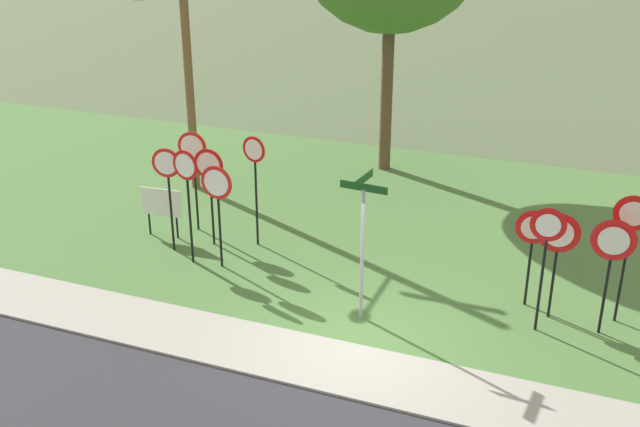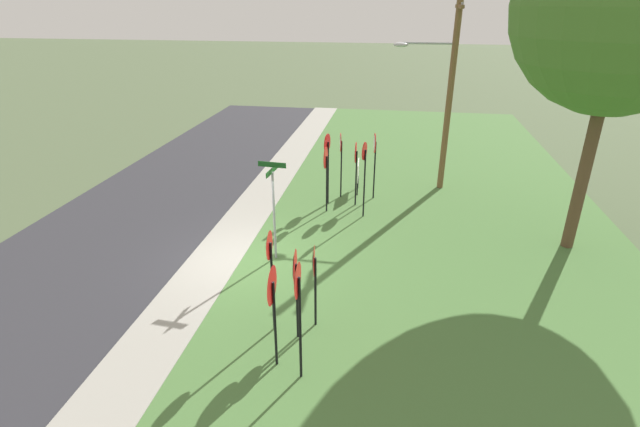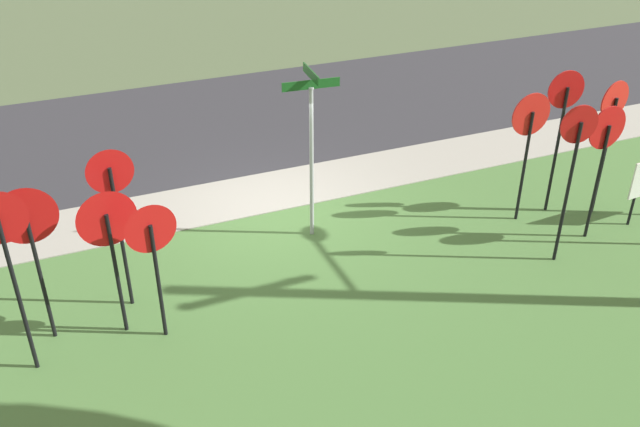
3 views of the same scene
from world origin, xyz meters
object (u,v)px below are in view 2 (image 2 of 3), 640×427
Objects in this scene: yield_sign_far_left at (272,294)px; yield_sign_center at (298,295)px; stop_sign_far_left at (341,152)px; stop_sign_far_right at (375,152)px; yield_sign_near_left at (314,268)px; yield_sign_near_right at (270,259)px; stop_sign_far_center at (364,165)px; notice_board at (358,172)px; yield_sign_far_right at (295,274)px; utility_pole at (447,82)px; stop_sign_center_tall at (328,154)px; stop_sign_near_right at (356,160)px; stop_sign_near_left at (326,165)px; street_name_post at (274,203)px; oak_tree_left at (624,7)px.

yield_sign_center is (0.27, 0.59, 0.22)m from yield_sign_far_left.
stop_sign_far_left is 0.99× the size of stop_sign_far_right.
yield_sign_near_right reaches higher than yield_sign_near_left.
stop_sign_far_right is at bearing 166.21° from yield_sign_near_left.
stop_sign_far_center reaches higher than yield_sign_far_left.
stop_sign_far_left is at bearing -46.59° from notice_board.
yield_sign_far_right is (6.92, -0.95, -0.27)m from stop_sign_far_center.
yield_sign_far_left reaches higher than notice_board.
notice_board is (1.04, -3.16, -3.42)m from utility_pole.
stop_sign_far_right is at bearing 165.11° from yield_sign_near_right.
yield_sign_near_right is 0.67m from yield_sign_far_right.
stop_sign_center_tall is at bearing 179.97° from yield_sign_far_left.
stop_sign_near_left is at bearing -54.15° from stop_sign_near_right.
yield_sign_far_right is at bearing 26.60° from street_name_post.
stop_sign_near_left is 1.15× the size of yield_sign_near_left.
stop_sign_near_right is 7.93m from yield_sign_far_right.
yield_sign_near_right is 3.39m from street_name_post.
oak_tree_left is (2.98, 6.32, 5.06)m from stop_sign_far_right.
stop_sign_far_center reaches higher than stop_sign_far_left.
stop_sign_center_tall is at bearing -174.43° from stop_sign_near_left.
stop_sign_center_tall is at bearing -89.80° from stop_sign_near_right.
stop_sign_center_tall is at bearing -105.03° from oak_tree_left.
yield_sign_near_left is at bearing 156.90° from yield_sign_far_left.
stop_sign_near_left is at bearing -176.34° from yield_sign_center.
stop_sign_far_left is 8.64m from yield_sign_far_right.
stop_sign_far_right is at bearing -115.26° from oak_tree_left.
stop_sign_near_right reaches higher than yield_sign_near_left.
stop_sign_far_right reaches higher than yield_sign_far_right.
stop_sign_far_left is 8.47m from yield_sign_near_right.
stop_sign_near_left is 0.95× the size of yield_sign_near_right.
oak_tree_left is at bearing 81.17° from stop_sign_near_left.
stop_sign_near_right is 0.80× the size of street_name_post.
yield_sign_far_right is 0.23× the size of oak_tree_left.
street_name_post is (4.43, -1.94, 0.02)m from stop_sign_near_right.
street_name_post is at bearing -36.53° from utility_pole.
stop_sign_far_left is at bearing 175.09° from yield_sign_near_left.
yield_sign_near_left is (6.41, -0.62, -0.39)m from stop_sign_far_center.
stop_sign_far_left is 5.31m from street_name_post.
stop_sign_far_right is 0.26× the size of oak_tree_left.
stop_sign_far_left reaches higher than notice_board.
notice_board is 0.13× the size of oak_tree_left.
stop_sign_far_center is 4.97m from utility_pole.
stop_sign_center_tall is at bearing 176.97° from yield_sign_far_right.
utility_pole is (-10.16, 4.31, 2.36)m from yield_sign_near_right.
yield_sign_near_right is (8.45, -0.52, 0.05)m from stop_sign_far_left.
street_name_post is at bearing -169.85° from yield_sign_near_right.
yield_sign_far_right is (7.16, 0.42, -0.10)m from stop_sign_near_left.
stop_sign_far_right is at bearing 44.41° from notice_board.
yield_sign_near_right is at bearing -10.44° from notice_board.
stop_sign_near_right is 1.15× the size of yield_sign_near_left.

